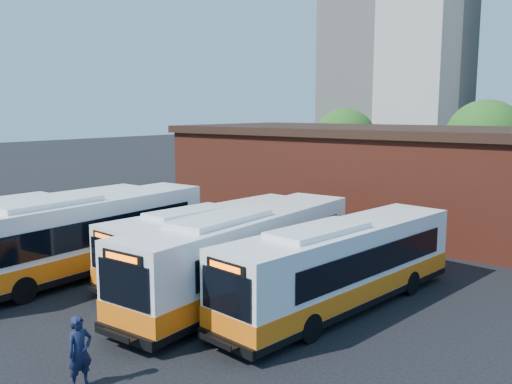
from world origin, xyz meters
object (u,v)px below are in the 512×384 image
Objects in this scene: bus_west at (81,239)px; bus_farwest at (40,232)px; transit_worker at (80,352)px; bus_mideast at (245,257)px; bus_midwest at (211,242)px; bus_east at (342,269)px.

bus_farwest is at bearing 178.61° from bus_west.
bus_farwest is 3.37m from bus_west.
transit_worker is at bearing -24.72° from bus_farwest.
bus_west is 10.64m from transit_worker.
transit_worker is (8.68, -6.11, -0.68)m from bus_west.
bus_mideast is at bearing 14.30° from bus_farwest.
bus_farwest reaches higher than bus_midwest.
bus_farwest is 11.25m from bus_mideast.
bus_farwest reaches higher than bus_east.
transit_worker is at bearing -98.33° from bus_east.
bus_farwest is 8.70m from bus_midwest.
bus_mideast is 1.05× the size of bus_east.
bus_mideast is at bearing -20.62° from bus_midwest.
transit_worker is (12.05, -6.11, -0.55)m from bus_farwest.
bus_east is (11.41, 3.56, -0.15)m from bus_west.
bus_west is at bearing -164.52° from bus_mideast.
bus_midwest is at bearing -175.67° from bus_east.
bus_east is 10.06m from transit_worker.
bus_farwest is at bearing -159.05° from bus_east.
bus_mideast is 3.96m from bus_east.
bus_east is at bearing -11.81° from transit_worker.
bus_mideast is (11.00, 2.36, 0.06)m from bus_farwest.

